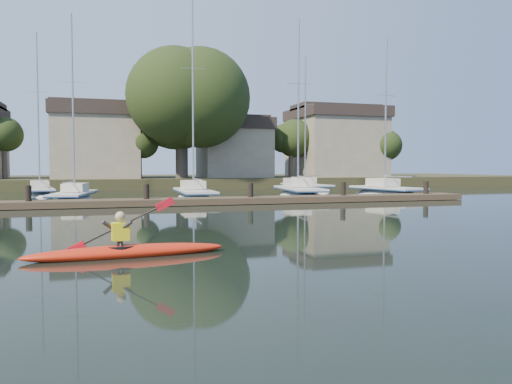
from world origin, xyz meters
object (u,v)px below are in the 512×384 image
object	(u,v)px
sailboat_1	(74,204)
sailboat_4	(386,199)
sailboat_7	(306,193)
kayak	(126,249)
dock	(200,201)
sailboat_5	(40,197)
sailboat_2	(194,201)
sailboat_3	(299,199)

from	to	relation	value
sailboat_1	sailboat_4	world-z (taller)	sailboat_1
sailboat_1	sailboat_7	xyz separation A→B (m)	(18.71, 7.42, -0.02)
kayak	sailboat_4	distance (m)	27.73
dock	sailboat_7	size ratio (longest dim) A/B	2.59
sailboat_5	sailboat_4	bearing A→B (deg)	-27.72
dock	sailboat_2	distance (m)	5.18
sailboat_2	sailboat_3	size ratio (longest dim) A/B	1.07
dock	sailboat_4	world-z (taller)	sailboat_4
dock	sailboat_1	xyz separation A→B (m)	(-7.08, 5.01, -0.38)
sailboat_3	sailboat_4	distance (m)	6.58
kayak	sailboat_7	size ratio (longest dim) A/B	0.37
sailboat_1	sailboat_2	size ratio (longest dim) A/B	0.86
kayak	sailboat_3	bearing A→B (deg)	53.61
sailboat_4	sailboat_7	xyz separation A→B (m)	(-3.01, 8.20, 0.01)
sailboat_7	sailboat_5	bearing A→B (deg)	176.10
sailboat_4	sailboat_5	world-z (taller)	sailboat_5
sailboat_3	sailboat_4	bearing A→B (deg)	-2.89
kayak	sailboat_2	distance (m)	21.46
sailboat_3	sailboat_7	bearing A→B (deg)	70.36
dock	sailboat_7	xyz separation A→B (m)	(11.63, 12.43, -0.40)
sailboat_2	sailboat_5	distance (m)	12.82
dock	sailboat_3	bearing A→B (deg)	33.05
dock	sailboat_1	size ratio (longest dim) A/B	2.65
dock	sailboat_3	size ratio (longest dim) A/B	2.42
sailboat_3	sailboat_5	distance (m)	19.48
kayak	sailboat_4	size ratio (longest dim) A/B	0.38
dock	sailboat_1	world-z (taller)	sailboat_1
kayak	sailboat_2	world-z (taller)	sailboat_2
kayak	sailboat_2	xyz separation A→B (m)	(5.17, 20.83, -0.38)
sailboat_2	dock	bearing A→B (deg)	-94.52
sailboat_2	sailboat_5	xyz separation A→B (m)	(-10.46, 7.41, 0.02)
sailboat_5	sailboat_7	bearing A→B (deg)	-9.34
sailboat_4	sailboat_7	world-z (taller)	sailboat_7
sailboat_4	sailboat_7	size ratio (longest dim) A/B	0.98
kayak	sailboat_1	size ratio (longest dim) A/B	0.38
dock	sailboat_4	xyz separation A→B (m)	(14.64, 4.23, -0.41)
kayak	sailboat_2	bearing A→B (deg)	71.03
kayak	sailboat_4	xyz separation A→B (m)	(19.29, 19.92, -0.40)
sailboat_2	sailboat_4	xyz separation A→B (m)	(14.12, -0.91, -0.02)
kayak	sailboat_3	distance (m)	24.58
sailboat_1	sailboat_7	distance (m)	20.13
sailboat_2	sailboat_7	bearing A→B (deg)	34.53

